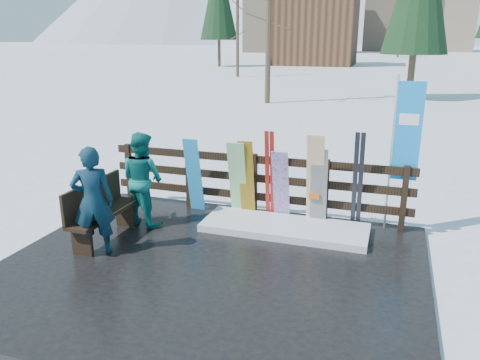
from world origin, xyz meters
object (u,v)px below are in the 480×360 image
(snowboard_5, at_px, (315,181))
(bench, at_px, (100,209))
(snowboard_2, at_px, (247,180))
(snowboard_1, at_px, (238,180))
(person_front, at_px, (93,201))
(snowboard_0, at_px, (194,175))
(snowboard_3, at_px, (281,186))
(snowboard_4, at_px, (319,188))
(person_back, at_px, (143,179))
(rental_flag, at_px, (404,137))

(snowboard_5, bearing_deg, bench, -152.72)
(snowboard_2, bearing_deg, bench, -140.06)
(snowboard_1, height_order, person_front, person_front)
(bench, xyz_separation_m, snowboard_0, (0.93, 1.64, 0.20))
(snowboard_3, height_order, snowboard_4, snowboard_4)
(snowboard_4, height_order, person_back, person_back)
(snowboard_4, relative_size, person_back, 0.86)
(snowboard_4, bearing_deg, snowboard_5, -180.00)
(snowboard_2, xyz_separation_m, person_front, (-1.72, -2.11, 0.11))
(person_back, bearing_deg, snowboard_5, -146.45)
(snowboard_3, bearing_deg, bench, -147.62)
(person_back, bearing_deg, snowboard_3, -142.63)
(snowboard_4, relative_size, person_front, 0.84)
(person_front, relative_size, person_back, 1.02)
(bench, distance_m, snowboard_0, 1.89)
(bench, height_order, snowboard_1, snowboard_1)
(snowboard_1, xyz_separation_m, person_back, (-1.47, -0.80, 0.11))
(person_back, bearing_deg, person_front, 104.32)
(snowboard_0, bearing_deg, bench, -119.66)
(snowboard_1, xyz_separation_m, snowboard_2, (0.17, 0.00, 0.02))
(rental_flag, bearing_deg, snowboard_2, -174.01)
(bench, bearing_deg, snowboard_1, 42.47)
(bench, height_order, rental_flag, rental_flag)
(snowboard_0, distance_m, snowboard_4, 2.31)
(bench, height_order, snowboard_4, snowboard_4)
(snowboard_3, distance_m, rental_flag, 2.18)
(snowboard_1, relative_size, snowboard_3, 1.06)
(snowboard_0, bearing_deg, snowboard_4, -0.00)
(snowboard_2, relative_size, snowboard_3, 1.08)
(bench, height_order, snowboard_2, snowboard_2)
(snowboard_5, relative_size, person_front, 0.99)
(snowboard_3, bearing_deg, snowboard_4, 0.00)
(snowboard_0, bearing_deg, snowboard_2, -0.00)
(snowboard_3, height_order, person_back, person_back)
(snowboard_1, height_order, rental_flag, rental_flag)
(bench, distance_m, person_back, 0.95)
(snowboard_3, relative_size, person_front, 0.82)
(snowboard_1, height_order, snowboard_2, snowboard_2)
(rental_flag, xyz_separation_m, person_back, (-4.21, -1.07, -0.79))
(bench, xyz_separation_m, snowboard_3, (2.58, 1.64, 0.15))
(snowboard_5, bearing_deg, person_back, -164.36)
(rental_flag, distance_m, person_back, 4.41)
(snowboard_4, relative_size, rental_flag, 0.54)
(bench, relative_size, snowboard_2, 1.02)
(bench, distance_m, person_front, 0.62)
(snowboard_0, relative_size, snowboard_2, 0.99)
(bench, relative_size, snowboard_5, 0.91)
(snowboard_3, xyz_separation_m, snowboard_4, (0.66, 0.00, 0.04))
(snowboard_4, height_order, person_front, person_front)
(snowboard_2, relative_size, person_front, 0.88)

